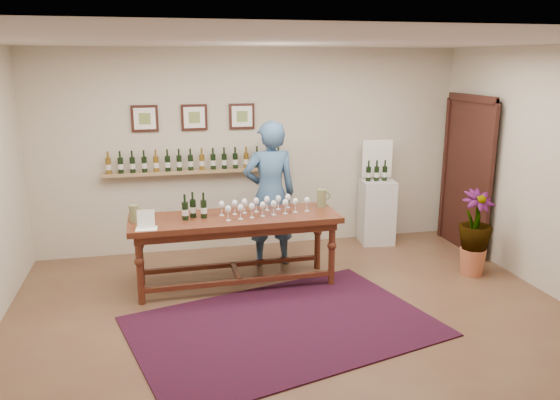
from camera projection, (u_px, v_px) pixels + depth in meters
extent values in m
plane|color=brown|center=(297.00, 321.00, 5.66)|extent=(6.00, 6.00, 0.00)
plane|color=beige|center=(253.00, 150.00, 7.67)|extent=(6.00, 0.00, 6.00)
plane|color=beige|center=(418.00, 294.00, 2.95)|extent=(6.00, 0.00, 6.00)
plane|color=beige|center=(300.00, 41.00, 4.96)|extent=(6.00, 6.00, 0.00)
cube|color=tan|center=(197.00, 171.00, 7.47)|extent=(2.50, 0.16, 0.04)
cube|color=black|center=(469.00, 176.00, 7.64)|extent=(0.10, 1.00, 2.10)
cube|color=black|center=(466.00, 176.00, 7.63)|extent=(0.04, 1.12, 2.22)
cube|color=black|center=(145.00, 118.00, 7.21)|extent=(0.35, 0.03, 0.35)
cube|color=white|center=(145.00, 119.00, 7.19)|extent=(0.28, 0.01, 0.28)
cube|color=olive|center=(145.00, 119.00, 7.19)|extent=(0.15, 0.00, 0.15)
cube|color=black|center=(194.00, 117.00, 7.35)|extent=(0.35, 0.03, 0.35)
cube|color=white|center=(194.00, 117.00, 7.33)|extent=(0.28, 0.01, 0.28)
cube|color=olive|center=(194.00, 118.00, 7.33)|extent=(0.15, 0.00, 0.15)
cube|color=black|center=(242.00, 116.00, 7.49)|extent=(0.35, 0.03, 0.35)
cube|color=white|center=(242.00, 116.00, 7.48)|extent=(0.28, 0.01, 0.28)
cube|color=olive|center=(242.00, 116.00, 7.47)|extent=(0.15, 0.00, 0.15)
cube|color=#480D16|center=(284.00, 326.00, 5.53)|extent=(3.36, 2.65, 0.02)
cube|color=#4B1712|center=(235.00, 219.00, 6.37)|extent=(2.45, 0.81, 0.07)
cube|color=#4B1712|center=(235.00, 225.00, 6.39)|extent=(2.31, 0.67, 0.11)
cylinder|color=#4B1712|center=(140.00, 270.00, 5.96)|extent=(0.08, 0.08, 0.80)
cylinder|color=#4B1712|center=(332.00, 254.00, 6.48)|extent=(0.08, 0.08, 0.80)
cylinder|color=#4B1712|center=(140.00, 253.00, 6.48)|extent=(0.08, 0.08, 0.80)
cylinder|color=#4B1712|center=(318.00, 239.00, 7.00)|extent=(0.08, 0.08, 0.80)
cube|color=#4B1712|center=(240.00, 281.00, 6.28)|extent=(2.21, 0.09, 0.06)
cube|color=#4B1712|center=(233.00, 265.00, 6.80)|extent=(2.21, 0.09, 0.06)
cube|color=#4B1712|center=(236.00, 273.00, 6.54)|extent=(0.06, 0.55, 0.06)
cube|color=white|center=(146.00, 219.00, 5.87)|extent=(0.24, 0.18, 0.21)
cube|color=silver|center=(377.00, 211.00, 8.02)|extent=(0.52, 0.52, 0.94)
cube|color=white|center=(377.00, 159.00, 7.93)|extent=(0.44, 0.08, 0.60)
cone|color=#B45D3C|center=(472.00, 262.00, 6.85)|extent=(0.32, 0.32, 0.34)
imported|color=#1B3B18|center=(475.00, 226.00, 6.73)|extent=(0.54, 0.54, 0.60)
imported|color=#34567D|center=(270.00, 194.00, 7.05)|extent=(0.70, 0.46, 1.90)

